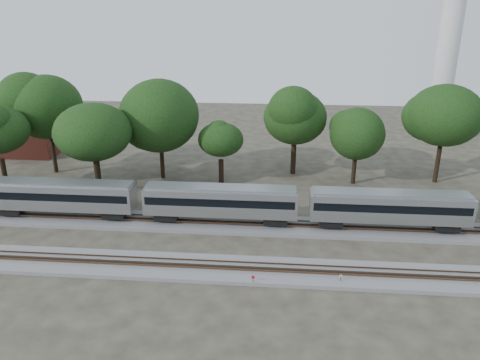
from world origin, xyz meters
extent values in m
plane|color=#383328|center=(0.00, 0.00, 0.00)|extent=(160.00, 160.00, 0.00)
cube|color=slate|center=(0.00, 6.00, 0.20)|extent=(160.00, 5.00, 0.40)
cube|color=brown|center=(0.00, 5.28, 0.66)|extent=(160.00, 0.08, 0.15)
cube|color=brown|center=(0.00, 6.72, 0.66)|extent=(160.00, 0.08, 0.15)
cube|color=slate|center=(0.00, -4.00, 0.20)|extent=(160.00, 5.00, 0.40)
cube|color=brown|center=(0.00, -4.72, 0.66)|extent=(160.00, 0.08, 0.15)
cube|color=brown|center=(0.00, -3.28, 0.66)|extent=(160.00, 0.08, 0.15)
cube|color=#AFB2B7|center=(-19.22, 6.00, 3.18)|extent=(17.74, 3.06, 3.06)
cube|color=black|center=(-19.22, 6.00, 3.48)|extent=(17.13, 3.11, 0.92)
cube|color=gray|center=(-19.22, 6.00, 4.76)|extent=(17.34, 2.45, 0.36)
cube|color=black|center=(-25.65, 6.00, 1.19)|extent=(2.65, 2.24, 0.92)
cube|color=black|center=(-12.80, 6.00, 1.19)|extent=(2.65, 2.24, 0.92)
cube|color=#AFB2B7|center=(-0.07, 6.00, 3.18)|extent=(17.74, 3.06, 3.06)
cube|color=black|center=(-0.07, 6.00, 3.48)|extent=(17.13, 3.11, 0.92)
cube|color=gray|center=(-0.07, 6.00, 4.76)|extent=(17.34, 2.45, 0.36)
cube|color=black|center=(-6.49, 6.00, 1.19)|extent=(2.65, 2.24, 0.92)
cube|color=black|center=(6.36, 6.00, 1.19)|extent=(2.65, 2.24, 0.92)
cube|color=#AFB2B7|center=(19.09, 6.00, 3.18)|extent=(17.74, 3.06, 3.06)
cube|color=black|center=(19.09, 6.00, 3.48)|extent=(17.13, 3.11, 0.92)
cube|color=gray|center=(19.09, 6.00, 4.76)|extent=(17.34, 2.45, 0.36)
cube|color=black|center=(12.66, 6.00, 1.19)|extent=(2.65, 2.24, 0.92)
cube|color=black|center=(25.51, 6.00, 1.19)|extent=(2.65, 2.24, 0.92)
cylinder|color=#512D19|center=(4.50, -6.30, 0.47)|extent=(0.06, 0.06, 0.93)
cylinder|color=red|center=(4.50, -6.30, 0.88)|extent=(0.33, 0.06, 0.33)
cylinder|color=#512D19|center=(12.58, -5.45, 0.48)|extent=(0.06, 0.06, 0.96)
cylinder|color=silver|center=(12.58, -5.45, 0.91)|extent=(0.33, 0.14, 0.34)
cube|color=#512D19|center=(7.11, -5.42, 0.15)|extent=(0.58, 0.47, 0.30)
cylinder|color=silver|center=(36.94, 48.50, 13.73)|extent=(3.92, 3.92, 27.45)
cone|color=silver|center=(36.94, 48.50, 1.96)|extent=(6.27, 6.27, 3.92)
cube|color=maroon|center=(-37.57, 31.94, 2.23)|extent=(11.18, 7.84, 4.47)
cube|color=black|center=(-37.57, 31.94, 4.97)|extent=(11.38, 8.04, 1.01)
cylinder|color=black|center=(-31.42, 14.50, 2.36)|extent=(0.70, 0.70, 4.71)
cylinder|color=black|center=(-28.12, 22.66, 2.76)|extent=(0.70, 0.70, 5.53)
ellipsoid|color=black|center=(-28.12, 22.66, 10.26)|extent=(10.42, 10.42, 8.86)
cylinder|color=black|center=(-17.94, 14.30, 2.38)|extent=(0.70, 0.70, 4.76)
ellipsoid|color=black|center=(-17.94, 14.30, 8.84)|extent=(8.98, 8.98, 7.63)
cylinder|color=black|center=(-10.83, 21.51, 2.57)|extent=(0.70, 0.70, 5.14)
ellipsoid|color=black|center=(-10.83, 21.51, 9.55)|extent=(9.69, 9.69, 8.24)
cylinder|color=black|center=(-1.80, 20.23, 1.76)|extent=(0.70, 0.70, 3.53)
ellipsoid|color=black|center=(-1.80, 20.23, 6.55)|extent=(6.65, 6.65, 5.65)
cylinder|color=black|center=(8.73, 25.26, 2.38)|extent=(0.70, 0.70, 4.76)
ellipsoid|color=black|center=(8.73, 25.26, 8.84)|extent=(8.97, 8.97, 7.63)
cylinder|color=black|center=(17.43, 21.74, 2.01)|extent=(0.70, 0.70, 4.02)
ellipsoid|color=black|center=(17.43, 21.74, 7.46)|extent=(7.57, 7.57, 6.44)
cylinder|color=black|center=(29.56, 23.33, 2.68)|extent=(0.70, 0.70, 5.37)
ellipsoid|color=black|center=(29.56, 23.33, 9.97)|extent=(10.12, 10.12, 8.60)
camera|label=1|loc=(6.56, -43.51, 24.34)|focal=35.00mm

